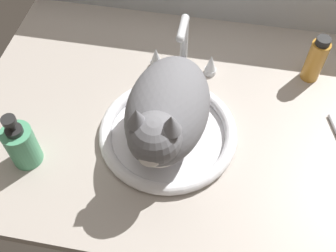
{
  "coord_description": "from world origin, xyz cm",
  "views": [
    {
      "loc": [
        5.4,
        -60.7,
        82.38
      ],
      "look_at": [
        -4.5,
        -7.07,
        7.0
      ],
      "focal_mm": 42.83,
      "sensor_mm": 36.0,
      "label": 1
    }
  ],
  "objects": [
    {
      "name": "countertop",
      "position": [
        0.0,
        0.0,
        1.5
      ],
      "size": [
        110.72,
        75.19,
        3.0
      ],
      "primitive_type": "cube",
      "color": "#ADA399",
      "rests_on": "ground"
    },
    {
      "name": "sink_basin",
      "position": [
        -4.5,
        -7.07,
        4.3
      ],
      "size": [
        32.91,
        32.91,
        2.92
      ],
      "color": "white",
      "rests_on": "countertop"
    },
    {
      "name": "faucet",
      "position": [
        -4.5,
        14.63,
        10.0
      ],
      "size": [
        18.02,
        10.1,
        18.39
      ],
      "color": "silver",
      "rests_on": "countertop"
    },
    {
      "name": "cat",
      "position": [
        -4.59,
        -9.2,
        14.27
      ],
      "size": [
        19.33,
        37.9,
        20.45
      ],
      "color": "slate",
      "rests_on": "sink_basin"
    },
    {
      "name": "soap_pump_bottle",
      "position": [
        -35.01,
        -19.16,
        8.71
      ],
      "size": [
        6.75,
        6.75,
        15.22
      ],
      "color": "#4C9E70",
      "rests_on": "countertop"
    },
    {
      "name": "amber_bottle",
      "position": [
        29.22,
        18.8,
        9.35
      ],
      "size": [
        4.74,
        4.74,
        13.42
      ],
      "color": "gold",
      "rests_on": "countertop"
    }
  ]
}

